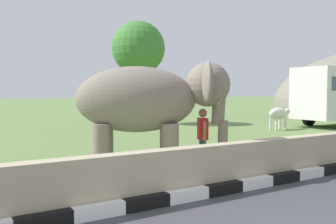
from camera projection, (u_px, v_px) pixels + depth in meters
striped_curb at (123, 207)px, 6.39m from camera, size 16.20×0.20×0.24m
barrier_parapet at (218, 167)px, 7.86m from camera, size 28.00×0.36×1.00m
elephant at (150, 101)px, 9.52m from camera, size 3.97×3.39×2.88m
person_handler at (203, 136)px, 9.96m from camera, size 0.39×0.65×1.66m
cow_near at (279, 114)px, 20.28m from camera, size 1.92×0.83×1.23m
tree_distant at (138, 49)px, 23.66m from camera, size 3.43×3.43×6.62m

